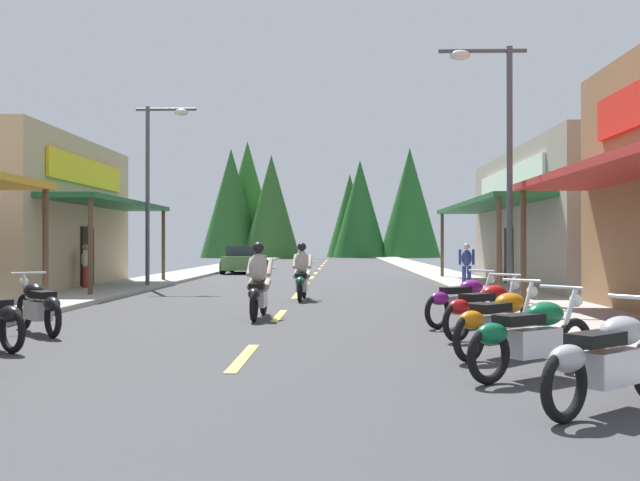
{
  "coord_description": "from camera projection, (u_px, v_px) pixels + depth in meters",
  "views": [
    {
      "loc": [
        1.31,
        -0.98,
        1.54
      ],
      "look_at": [
        0.65,
        22.05,
        1.63
      ],
      "focal_mm": 40.95,
      "sensor_mm": 36.0,
      "label": 1
    }
  ],
  "objects": [
    {
      "name": "motorcycle_parked_right_0",
      "position": [
        609.0,
        358.0,
        6.69
      ],
      "size": [
        1.69,
        1.46,
        1.04
      ],
      "rotation": [
        0.0,
        0.0,
        0.71
      ],
      "color": "black",
      "rests_on": "ground"
    },
    {
      "name": "storefront_right_far",
      "position": [
        615.0,
        219.0,
        25.71
      ],
      "size": [
        9.24,
        13.08,
        4.82
      ],
      "color": "gray",
      "rests_on": "ground"
    },
    {
      "name": "parked_car_curbside",
      "position": [
        245.0,
        260.0,
        37.88
      ],
      "size": [
        2.11,
        4.32,
        1.4
      ],
      "rotation": [
        0.0,
        0.0,
        1.56
      ],
      "color": "#4C723F",
      "rests_on": "ground"
    },
    {
      "name": "motorcycle_parked_right_3",
      "position": [
        486.0,
        308.0,
        11.81
      ],
      "size": [
        1.66,
        1.5,
        1.04
      ],
      "rotation": [
        0.0,
        0.0,
        0.73
      ],
      "color": "black",
      "rests_on": "ground"
    },
    {
      "name": "ground",
      "position": [
        311.0,
        280.0,
        31.56
      ],
      "size": [
        9.77,
        91.12,
        0.1
      ],
      "primitive_type": "cube",
      "color": "#38383A"
    },
    {
      "name": "sidewalk_right",
      "position": [
        452.0,
        278.0,
        31.38
      ],
      "size": [
        2.41,
        91.12,
        0.12
      ],
      "primitive_type": "cube",
      "color": "#9E9991",
      "rests_on": "ground"
    },
    {
      "name": "streetlamp_right",
      "position": [
        496.0,
        138.0,
        17.17
      ],
      "size": [
        2.07,
        0.3,
        6.19
      ],
      "color": "#474C51",
      "rests_on": "ground"
    },
    {
      "name": "motorcycle_parked_right_2",
      "position": [
        500.0,
        321.0,
        9.9
      ],
      "size": [
        1.59,
        1.58,
        1.04
      ],
      "rotation": [
        0.0,
        0.0,
        0.78
      ],
      "color": "black",
      "rests_on": "ground"
    },
    {
      "name": "streetlamp_left",
      "position": [
        157.0,
        170.0,
        24.83
      ],
      "size": [
        2.07,
        0.3,
        6.21
      ],
      "color": "#474C51",
      "rests_on": "ground"
    },
    {
      "name": "sidewalk_left",
      "position": [
        171.0,
        277.0,
        31.73
      ],
      "size": [
        2.41,
        91.12,
        0.12
      ],
      "primitive_type": "cube",
      "color": "#9E9991",
      "rests_on": "ground"
    },
    {
      "name": "motorcycle_parked_right_4",
      "position": [
        464.0,
        300.0,
        13.55
      ],
      "size": [
        1.69,
        1.47,
        1.04
      ],
      "rotation": [
        0.0,
        0.0,
        0.71
      ],
      "color": "black",
      "rests_on": "ground"
    },
    {
      "name": "treeline_backdrop",
      "position": [
        305.0,
        204.0,
        79.76
      ],
      "size": [
        26.1,
        10.36,
        12.95
      ],
      "color": "#205A23",
      "rests_on": "ground"
    },
    {
      "name": "motorcycle_parked_right_1",
      "position": [
        532.0,
        335.0,
        8.36
      ],
      "size": [
        1.78,
        1.35,
        1.04
      ],
      "rotation": [
        0.0,
        0.0,
        0.63
      ],
      "color": "black",
      "rests_on": "ground"
    },
    {
      "name": "motorcycle_parked_left_4",
      "position": [
        38.0,
        305.0,
        12.42
      ],
      "size": [
        1.47,
        1.69,
        1.04
      ],
      "rotation": [
        0.0,
        0.0,
        2.28
      ],
      "color": "black",
      "rests_on": "ground"
    },
    {
      "name": "pedestrian_browsing",
      "position": [
        467.0,
        263.0,
        24.87
      ],
      "size": [
        0.56,
        0.33,
        1.54
      ],
      "rotation": [
        0.0,
        0.0,
        1.78
      ],
      "color": "#333F8C",
      "rests_on": "ground"
    },
    {
      "name": "centerline_dashes",
      "position": [
        314.0,
        275.0,
        35.51
      ],
      "size": [
        0.16,
        66.26,
        0.01
      ],
      "color": "#E0C64C",
      "rests_on": "ground"
    },
    {
      "name": "pedestrian_by_shop",
      "position": [
        85.0,
        264.0,
        23.47
      ],
      "size": [
        0.33,
        0.56,
        1.53
      ],
      "rotation": [
        0.0,
        0.0,
        0.22
      ],
      "color": "maroon",
      "rests_on": "ground"
    },
    {
      "name": "rider_cruising_lead",
      "position": [
        259.0,
        287.0,
        14.93
      ],
      "size": [
        0.6,
        2.14,
        1.57
      ],
      "rotation": [
        0.0,
        0.0,
        1.55
      ],
      "color": "black",
      "rests_on": "ground"
    },
    {
      "name": "rider_cruising_trailing",
      "position": [
        302.0,
        276.0,
        19.76
      ],
      "size": [
        0.6,
        2.14,
        1.57
      ],
      "rotation": [
        0.0,
        0.0,
        1.55
      ],
      "color": "black",
      "rests_on": "ground"
    }
  ]
}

